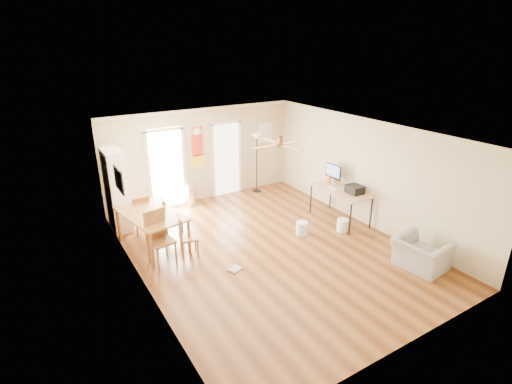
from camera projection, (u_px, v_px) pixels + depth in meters
floor at (270, 249)px, 8.65m from camera, size 7.00×7.00×0.00m
ceiling at (272, 133)px, 7.71m from camera, size 5.50×7.00×0.00m
wall_back at (202, 155)px, 10.96m from camera, size 5.50×0.04×2.60m
wall_front at (411, 274)px, 5.40m from camera, size 5.50×0.04×2.60m
wall_left at (140, 224)px, 6.84m from camera, size 0.04×7.00×2.60m
wall_right at (365, 172)px, 9.52m from camera, size 0.04×7.00×2.60m
crown_molding at (272, 135)px, 7.72m from camera, size 5.50×7.00×0.08m
kitchen_doorway at (167, 170)px, 10.53m from camera, size 0.90×0.10×2.10m
bathroom_doorway at (226, 160)px, 11.40m from camera, size 0.80×0.10×2.10m
wall_decal at (198, 147)px, 10.79m from camera, size 0.46×0.03×1.10m
ac_grille at (264, 133)px, 11.79m from camera, size 0.50×0.04×0.60m
framed_poster at (119, 180)px, 7.82m from camera, size 0.04×0.66×0.48m
ceiling_fan at (280, 144)px, 7.53m from camera, size 1.24×1.24×0.20m
bookshelf at (116, 190)px, 9.31m from camera, size 0.52×0.93×1.97m
dining_table at (153, 231)px, 8.58m from camera, size 1.27×1.80×0.83m
dining_chair_right_a at (173, 218)px, 8.99m from camera, size 0.47×0.47×0.98m
dining_chair_right_b at (189, 236)px, 8.27m from camera, size 0.45×0.45×0.90m
dining_chair_near at (161, 239)px, 7.93m from camera, size 0.53×0.53×1.12m
dining_chair_far at (140, 214)px, 9.26m from camera, size 0.41×0.41×0.94m
trash_can at (191, 194)px, 10.87m from camera, size 0.31×0.31×0.60m
torchiere_lamp at (257, 163)px, 11.62m from camera, size 0.43×0.43×1.79m
computer_desk at (340, 205)px, 9.90m from camera, size 0.77×1.53×0.82m
imac at (333, 174)px, 10.12m from camera, size 0.09×0.55×0.51m
keyboard at (332, 188)px, 9.84m from camera, size 0.26×0.43×0.02m
printer at (355, 189)px, 9.52m from camera, size 0.35×0.40×0.20m
orange_bottle at (329, 180)px, 10.04m from camera, size 0.10×0.10×0.27m
wastebasket_a at (302, 228)px, 9.24m from camera, size 0.32×0.32×0.32m
wastebasket_b at (342, 225)px, 9.42m from camera, size 0.32×0.32×0.30m
floor_cloth at (235, 269)px, 7.86m from camera, size 0.30×0.28×0.04m
armchair at (421, 254)px, 7.83m from camera, size 0.93×1.04×0.62m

